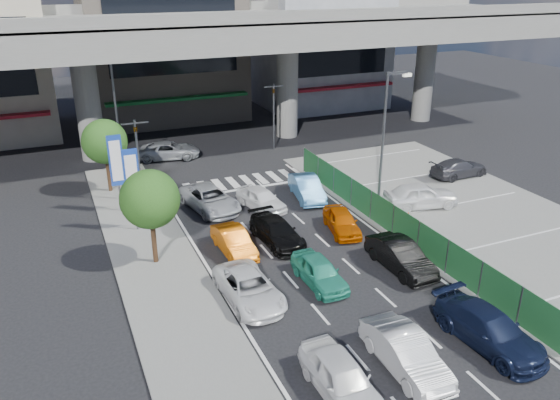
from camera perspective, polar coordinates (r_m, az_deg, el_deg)
name	(u,v)px	position (r m, az deg, el deg)	size (l,w,h in m)	color
ground	(321,273)	(26.10, 4.35, -7.60)	(120.00, 120.00, 0.00)	black
parking_lot	(475,218)	(33.46, 19.70, -1.76)	(12.00, 28.00, 0.06)	slate
sidewalk_left	(156,262)	(27.45, -12.81, -6.36)	(4.00, 30.00, 0.12)	slate
fence_run	(404,228)	(28.98, 12.84, -2.87)	(0.16, 22.00, 1.80)	#1E582B
expressway	(191,35)	(43.41, -9.32, 16.67)	(64.00, 14.00, 10.75)	slate
building_center	(161,37)	(54.18, -12.29, 16.27)	(14.00, 10.90, 15.00)	gray
building_east	(319,47)	(58.71, 4.08, 15.70)	(12.00, 10.90, 12.00)	gray
traffic_light_left	(137,141)	(33.45, -14.76, 6.00)	(1.60, 1.24, 5.20)	#595B60
traffic_light_right	(274,100)	(43.08, -0.67, 10.40)	(1.60, 1.24, 5.20)	#595B60
street_lamp_right	(386,128)	(32.51, 11.05, 7.39)	(1.65, 0.22, 8.00)	#595B60
street_lamp_left	(118,106)	(39.01, -16.55, 9.41)	(1.65, 0.22, 8.00)	#595B60
signboard_near	(132,179)	(29.82, -15.20, 2.15)	(0.80, 0.14, 4.70)	#595B60
signboard_far	(116,163)	(32.60, -16.74, 3.73)	(0.80, 0.14, 4.70)	#595B60
tree_near	(150,199)	(26.03, -13.44, 0.05)	(2.80, 2.80, 4.80)	#382314
tree_far	(104,142)	(35.82, -17.87, 5.82)	(2.80, 2.80, 4.80)	#382314
van_white_back_left	(342,378)	(19.17, 6.46, -18.00)	(1.63, 4.05, 1.38)	white
hatch_white_back_mid	(405,353)	(20.55, 12.98, -15.29)	(1.46, 4.19, 1.38)	silver
minivan_navy_back	(489,329)	(22.60, 21.01, -12.49)	(1.92, 4.72, 1.37)	black
sedan_white_mid_left	(249,288)	(23.74, -3.25, -9.17)	(2.05, 4.46, 1.24)	white
taxi_teal_mid	(319,272)	(24.94, 4.13, -7.47)	(1.48, 3.68, 1.26)	teal
hatch_black_mid_right	(401,256)	(26.62, 12.50, -5.77)	(1.46, 4.19, 1.38)	black
taxi_orange_left	(234,242)	(27.60, -4.85, -4.37)	(1.30, 3.73, 1.23)	orange
sedan_black_mid	(277,232)	(28.51, -0.33, -3.33)	(1.73, 4.26, 1.24)	black
taxi_orange_right	(342,221)	(29.88, 6.48, -2.22)	(1.45, 3.60, 1.23)	#CE5702
wagon_silver_front_left	(210,199)	(32.71, -7.35, 0.12)	(2.22, 4.81, 1.34)	#A9ACB1
sedan_white_front_mid	(261,199)	(32.54, -1.98, 0.13)	(1.53, 3.80, 1.29)	white
kei_truck_front_right	(307,188)	(34.07, 2.81, 1.27)	(1.46, 4.19, 1.38)	#4E94D2
crossing_wagon_silver	(169,150)	(42.33, -11.53, 5.10)	(2.13, 4.62, 1.29)	#B0B4B8
parked_sedan_white	(421,195)	(33.64, 14.48, 0.48)	(1.79, 4.44, 1.51)	white
parked_sedan_dgrey	(459,168)	(39.57, 18.19, 3.21)	(1.73, 4.26, 1.24)	#34343A
traffic_cone	(408,216)	(31.71, 13.25, -1.68)	(0.32, 0.32, 0.62)	#FF600E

